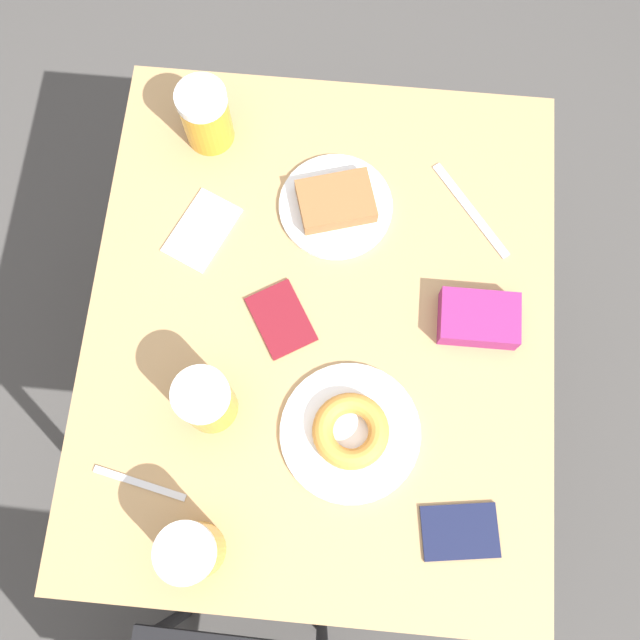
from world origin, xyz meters
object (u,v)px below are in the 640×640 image
object	(u,v)px
passport_near_edge	(281,320)
passport_far_edge	(460,532)
plate_with_donut	(350,432)
knife	(471,210)
napkin_folded	(202,230)
beer_mug_center	(206,401)
fork	(140,483)
blue_pouch	(479,319)
beer_mug_left	(191,551)
beer_mug_right	(206,116)
plate_with_cake	(336,204)

from	to	relation	value
passport_near_edge	passport_far_edge	distance (m)	0.47
plate_with_donut	knife	world-z (taller)	plate_with_donut
napkin_folded	passport_near_edge	size ratio (longest dim) A/B	1.10
plate_with_donut	beer_mug_center	size ratio (longest dim) A/B	1.79
fork	blue_pouch	xyz separation A→B (m)	(-0.56, -0.33, 0.02)
plate_with_donut	knife	distance (m)	0.48
napkin_folded	knife	world-z (taller)	napkin_folded
fork	knife	bearing A→B (deg)	-134.31
beer_mug_left	passport_far_edge	xyz separation A→B (m)	(-0.43, -0.07, -0.06)
knife	beer_mug_center	bearing A→B (deg)	43.53
beer_mug_left	beer_mug_right	distance (m)	0.77
beer_mug_center	knife	xyz separation A→B (m)	(-0.43, -0.41, -0.07)
plate_with_donut	plate_with_cake	bearing A→B (deg)	-81.78
passport_far_edge	blue_pouch	size ratio (longest dim) A/B	0.99
beer_mug_left	passport_near_edge	xyz separation A→B (m)	(-0.09, -0.40, -0.06)
beer_mug_left	fork	xyz separation A→B (m)	(0.11, -0.10, -0.07)
napkin_folded	blue_pouch	world-z (taller)	blue_pouch
knife	blue_pouch	xyz separation A→B (m)	(-0.02, 0.22, 0.02)
napkin_folded	blue_pouch	bearing A→B (deg)	165.66
plate_with_cake	plate_with_donut	bearing A→B (deg)	98.22
beer_mug_center	fork	xyz separation A→B (m)	(0.10, 0.14, -0.07)
fork	beer_mug_left	bearing A→B (deg)	139.40
plate_with_cake	passport_near_edge	world-z (taller)	plate_with_cake
beer_mug_right	passport_near_edge	distance (m)	0.41
fork	passport_far_edge	distance (m)	0.54
beer_mug_right	passport_near_edge	size ratio (longest dim) A/B	0.88
beer_mug_right	blue_pouch	xyz separation A→B (m)	(-0.52, 0.33, -0.04)
knife	passport_near_edge	size ratio (longest dim) A/B	1.21
beer_mug_center	passport_near_edge	distance (m)	0.21
knife	passport_far_edge	bearing A→B (deg)	90.12
plate_with_donut	blue_pouch	bearing A→B (deg)	-133.89
beer_mug_center	napkin_folded	size ratio (longest dim) A/B	0.80
plate_with_donut	fork	bearing A→B (deg)	18.57
fork	knife	world-z (taller)	same
beer_mug_left	passport_far_edge	bearing A→B (deg)	-171.02
beer_mug_center	beer_mug_right	bearing A→B (deg)	-82.20
beer_mug_right	napkin_folded	size ratio (longest dim) A/B	0.80
beer_mug_center	passport_near_edge	size ratio (longest dim) A/B	0.88
plate_with_donut	beer_mug_left	xyz separation A→B (m)	(0.23, 0.21, 0.05)
napkin_folded	passport_far_edge	size ratio (longest dim) A/B	1.23
fork	passport_far_edge	world-z (taller)	passport_far_edge
blue_pouch	beer_mug_left	bearing A→B (deg)	44.24
beer_mug_left	beer_mug_center	bearing A→B (deg)	-87.81
beer_mug_right	napkin_folded	world-z (taller)	beer_mug_right
beer_mug_center	fork	bearing A→B (deg)	53.14
passport_far_edge	beer_mug_right	bearing A→B (deg)	-53.85
napkin_folded	knife	bearing A→B (deg)	-170.16
plate_with_cake	fork	world-z (taller)	plate_with_cake
beer_mug_left	plate_with_cake	bearing A→B (deg)	-105.28
beer_mug_left	blue_pouch	distance (m)	0.62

